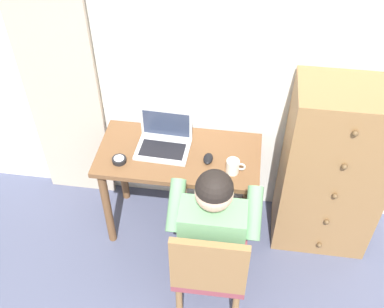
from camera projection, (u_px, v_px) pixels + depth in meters
wall_back at (258, 61)px, 2.86m from camera, size 4.80×0.05×2.50m
curtain_panel at (58, 75)px, 3.06m from camera, size 0.52×0.03×2.14m
desk at (179, 167)px, 3.11m from camera, size 1.05×0.53×0.73m
dresser at (332, 171)px, 3.03m from camera, size 0.64×0.44×1.28m
chair at (210, 268)px, 2.70m from camera, size 0.43×0.41×0.86m
person_seated at (214, 223)px, 2.70m from camera, size 0.53×0.59×1.18m
laptop at (164, 141)px, 3.03m from camera, size 0.35×0.26×0.24m
computer_mouse at (208, 159)px, 2.96m from camera, size 0.06×0.10×0.03m
desk_clock at (119, 160)px, 2.96m from camera, size 0.09×0.09×0.03m
coffee_mug at (233, 166)px, 2.87m from camera, size 0.12×0.08×0.09m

